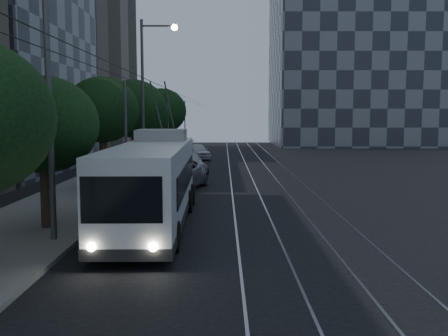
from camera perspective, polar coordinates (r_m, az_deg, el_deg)
ground at (r=16.64m, az=0.60°, el=-8.68°), size 120.00×120.00×0.00m
sidewalk at (r=37.06m, az=-11.44°, el=-0.46°), size 5.00×90.00×0.15m
tram_rails at (r=36.44m, az=4.18°, el=-0.57°), size 4.52×90.00×0.02m
overhead_wires at (r=36.41m, az=-7.64°, el=4.85°), size 2.23×90.00×6.00m
building_distant_right at (r=73.78m, az=14.54°, el=11.98°), size 22.00×18.00×24.00m
trolleybus at (r=19.43m, az=-8.08°, el=-1.59°), size 2.69×12.14×5.63m
pickup_silver at (r=28.20m, az=-5.87°, el=-0.80°), size 4.18×6.69×1.73m
car_white_a at (r=33.81m, az=-5.70°, el=0.01°), size 2.75×4.19×1.33m
car_white_b at (r=38.81m, az=-3.77°, el=0.74°), size 2.34×4.41×1.22m
car_white_c at (r=43.27m, az=-5.51°, el=1.39°), size 1.65×4.26×1.38m
car_white_d at (r=47.49m, az=-3.09°, el=1.91°), size 3.09×4.80×1.52m
tree_1 at (r=19.09m, az=-19.89°, el=4.63°), size 3.88×3.88×5.65m
tree_2 at (r=29.00m, az=-13.73°, el=6.44°), size 4.11×4.11×6.37m
tree_3 at (r=38.69m, az=-10.27°, el=6.66°), size 4.90×4.90×6.89m
tree_4 at (r=41.49m, az=-8.85°, el=5.93°), size 3.84×3.84×5.91m
tree_5 at (r=51.15m, az=-7.19°, el=6.47°), size 5.09×5.09×6.89m
streetlamp_near at (r=17.12m, az=-18.20°, el=13.35°), size 2.60×0.44×10.87m
streetlamp_far at (r=35.40m, az=-8.60°, el=9.57°), size 2.57×0.44×10.72m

